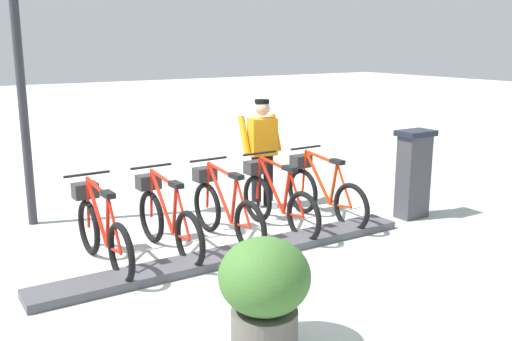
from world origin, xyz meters
TOP-DOWN VIEW (x-y plane):
  - ground_plane at (0.00, 0.00)m, footprint 60.00×60.00m
  - dock_rail_base at (0.00, 0.00)m, footprint 0.44×4.79m
  - payment_kiosk at (0.05, -2.99)m, footprint 0.36×0.52m
  - bike_docked_0 at (0.62, -1.79)m, footprint 1.72×0.54m
  - bike_docked_1 at (0.62, -0.99)m, footprint 1.72×0.54m
  - bike_docked_2 at (0.62, -0.20)m, footprint 1.72×0.54m
  - bike_docked_3 at (0.62, 0.60)m, footprint 1.72×0.54m
  - bike_docked_4 at (0.62, 1.40)m, footprint 1.72×0.54m
  - worker_near_rack at (1.67, -1.45)m, footprint 0.53×0.67m
  - lamp_post at (2.67, 1.75)m, footprint 0.32×0.32m
  - planter_bush at (-1.90, 0.84)m, footprint 0.76×0.76m

SIDE VIEW (x-z plane):
  - ground_plane at x=0.00m, z-range 0.00..0.00m
  - dock_rail_base at x=0.00m, z-range 0.00..0.10m
  - bike_docked_0 at x=0.62m, z-range -0.08..0.94m
  - bike_docked_1 at x=0.62m, z-range -0.08..0.94m
  - bike_docked_2 at x=0.62m, z-range -0.08..0.94m
  - bike_docked_3 at x=0.62m, z-range -0.08..0.94m
  - bike_docked_4 at x=0.62m, z-range -0.08..0.94m
  - planter_bush at x=-1.90m, z-range 0.06..1.03m
  - payment_kiosk at x=0.05m, z-range 0.03..1.31m
  - worker_near_rack at x=1.67m, z-range 0.08..1.74m
  - lamp_post at x=2.67m, z-range 0.62..4.62m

